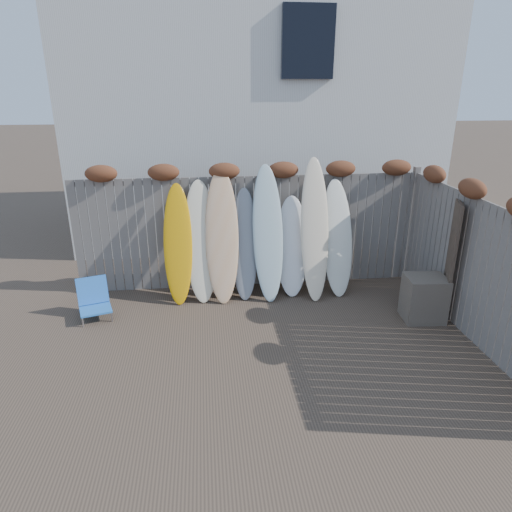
{
  "coord_description": "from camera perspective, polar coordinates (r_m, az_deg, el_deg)",
  "views": [
    {
      "loc": [
        -0.75,
        -5.27,
        3.46
      ],
      "look_at": [
        0.0,
        1.2,
        1.0
      ],
      "focal_mm": 32.0,
      "sensor_mm": 36.0,
      "label": 1
    }
  ],
  "objects": [
    {
      "name": "lattice_panel",
      "position": [
        7.83,
        22.83,
        0.18
      ],
      "size": [
        0.51,
        1.18,
        1.87
      ],
      "primitive_type": "cube",
      "rotation": [
        0.0,
        0.0,
        -0.38
      ],
      "color": "brown",
      "rests_on": "ground"
    },
    {
      "name": "beach_chair",
      "position": [
        7.63,
        -19.6,
        -5.18
      ],
      "size": [
        0.59,
        0.61,
        0.62
      ],
      "color": "blue",
      "rests_on": "ground"
    },
    {
      "name": "surfboard_6",
      "position": [
        7.74,
        7.35,
        3.29
      ],
      "size": [
        0.51,
        0.84,
        2.33
      ],
      "primitive_type": "ellipsoid",
      "rotation": [
        -0.31,
        0.0,
        -0.05
      ],
      "color": "#FBE4BF",
      "rests_on": "ground"
    },
    {
      "name": "surfboard_5",
      "position": [
        7.88,
        4.52,
        1.2
      ],
      "size": [
        0.6,
        0.65,
        1.68
      ],
      "primitive_type": "ellipsoid",
      "rotation": [
        -0.31,
        0.0,
        -0.09
      ],
      "color": "white",
      "rests_on": "ground"
    },
    {
      "name": "wooden_crate",
      "position": [
        7.55,
        20.27,
        -4.99
      ],
      "size": [
        0.65,
        0.56,
        0.71
      ],
      "primitive_type": "cube",
      "rotation": [
        0.0,
        0.0,
        -0.09
      ],
      "color": "#715F55",
      "rests_on": "ground"
    },
    {
      "name": "surfboard_7",
      "position": [
        7.97,
        10.12,
        2.22
      ],
      "size": [
        0.56,
        0.72,
        1.96
      ],
      "primitive_type": "ellipsoid",
      "rotation": [
        -0.31,
        0.0,
        0.04
      ],
      "color": "white",
      "rests_on": "ground"
    },
    {
      "name": "surfboard_0",
      "position": [
        7.67,
        -9.73,
        1.45
      ],
      "size": [
        0.5,
        0.71,
        1.95
      ],
      "primitive_type": "ellipsoid",
      "rotation": [
        -0.31,
        0.0,
        -0.04
      ],
      "color": "#EEA007",
      "rests_on": "ground"
    },
    {
      "name": "house",
      "position": [
        11.84,
        -0.57,
        19.44
      ],
      "size": [
        8.5,
        5.5,
        6.33
      ],
      "color": "silver",
      "rests_on": "ground"
    },
    {
      "name": "back_fence",
      "position": [
        8.03,
        -0.56,
        4.24
      ],
      "size": [
        6.05,
        0.28,
        2.24
      ],
      "color": "slate",
      "rests_on": "ground"
    },
    {
      "name": "surfboard_3",
      "position": [
        7.72,
        -1.44,
        1.47
      ],
      "size": [
        0.5,
        0.69,
        1.84
      ],
      "primitive_type": "ellipsoid",
      "rotation": [
        -0.31,
        0.0,
        -0.08
      ],
      "color": "gray",
      "rests_on": "ground"
    },
    {
      "name": "surfboard_2",
      "position": [
        7.61,
        -4.26,
        2.42
      ],
      "size": [
        0.58,
        0.78,
        2.16
      ],
      "primitive_type": "ellipsoid",
      "rotation": [
        -0.31,
        0.0,
        -0.04
      ],
      "color": "#F0BA8C",
      "rests_on": "ground"
    },
    {
      "name": "surfboard_4",
      "position": [
        7.65,
        1.5,
        2.83
      ],
      "size": [
        0.52,
        0.79,
        2.23
      ],
      "primitive_type": "ellipsoid",
      "rotation": [
        -0.31,
        0.0,
        0.02
      ],
      "color": "#A6C1C7",
      "rests_on": "ground"
    },
    {
      "name": "right_fence",
      "position": [
        7.06,
        25.89,
        -0.63
      ],
      "size": [
        0.28,
        4.4,
        2.24
      ],
      "color": "slate",
      "rests_on": "ground"
    },
    {
      "name": "surfboard_1",
      "position": [
        7.68,
        -6.9,
        1.8
      ],
      "size": [
        0.56,
        0.72,
        1.99
      ],
      "primitive_type": "ellipsoid",
      "rotation": [
        -0.31,
        0.0,
        0.02
      ],
      "color": "beige",
      "rests_on": "ground"
    },
    {
      "name": "ground",
      "position": [
        6.35,
        1.27,
        -12.34
      ],
      "size": [
        80.0,
        80.0,
        0.0
      ],
      "primitive_type": "plane",
      "color": "#493A2D"
    }
  ]
}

